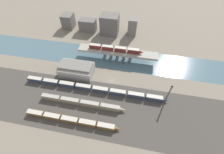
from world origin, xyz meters
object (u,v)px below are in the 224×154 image
train_yard_near (72,120)px  signal_tower (169,93)px  train_yard_mid (82,103)px  train_on_bridge (116,49)px  warehouse_building (77,69)px  train_yard_far (94,89)px

train_yard_near → signal_tower: 63.65m
train_yard_near → train_yard_mid: bearing=79.8°
train_on_bridge → signal_tower: signal_tower is taller
train_yard_mid → warehouse_building: 29.18m
train_yard_far → train_yard_near: bearing=-105.4°
train_on_bridge → train_yard_mid: (-13.84, -49.43, -8.63)m
train_on_bridge → train_yard_far: 38.86m
train_on_bridge → signal_tower: bearing=-40.8°
train_on_bridge → train_yard_near: train_on_bridge is taller
train_on_bridge → train_yard_mid: size_ratio=0.77×
train_yard_near → warehouse_building: bearing=105.0°
train_yard_near → train_yard_far: train_yard_far is taller
train_on_bridge → train_yard_near: bearing=-104.5°
train_on_bridge → train_yard_near: (-16.13, -62.25, -8.85)m
signal_tower → warehouse_building: bearing=169.7°
train_on_bridge → train_yard_mid: bearing=-105.6°
train_on_bridge → warehouse_building: train_on_bridge is taller
signal_tower → train_on_bridge: bearing=139.2°
train_yard_far → train_on_bridge: bearing=76.0°
warehouse_building → signal_tower: size_ratio=1.57×
warehouse_building → signal_tower: bearing=-10.3°
warehouse_building → signal_tower: signal_tower is taller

